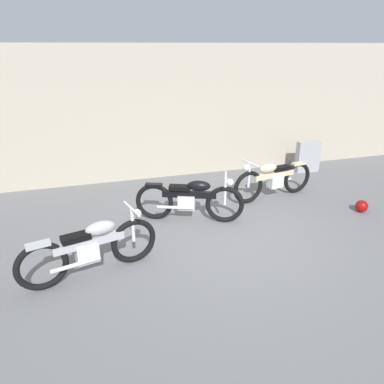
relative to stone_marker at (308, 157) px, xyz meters
name	(u,v)px	position (x,y,z in m)	size (l,w,h in m)	color
ground_plane	(227,240)	(-3.35, -2.77, -0.40)	(40.00, 40.00, 0.00)	slate
building_wall	(174,113)	(-3.35, 0.81, 1.17)	(18.00, 0.30, 3.14)	#B2A893
stone_marker	(308,157)	(0.00, 0.00, 0.00)	(0.62, 0.20, 0.81)	#9E9EA3
helmet	(362,206)	(-0.36, -2.49, -0.28)	(0.25, 0.25, 0.25)	maroon
motorcycle_cream	(273,179)	(-1.73, -1.33, 0.03)	(2.00, 0.63, 0.90)	black
motorcycle_silver	(91,248)	(-5.57, -3.14, 0.04)	(1.99, 0.74, 0.91)	black
motorcycle_black	(190,199)	(-3.74, -1.88, 0.04)	(1.92, 0.95, 0.91)	black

